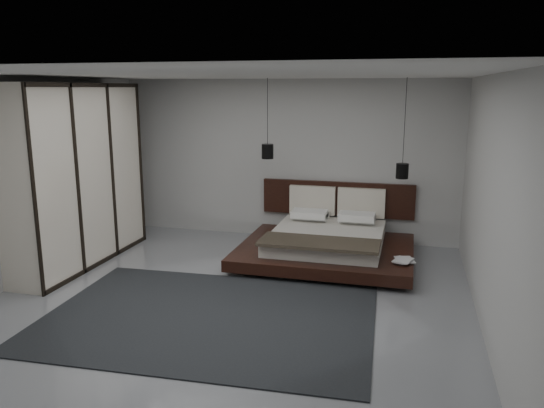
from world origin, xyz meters
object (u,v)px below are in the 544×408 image
(pendant_left, at_px, (268,151))
(wardrobe, at_px, (77,176))
(lattice_screen, at_px, (121,164))
(bed, at_px, (327,241))
(rug, at_px, (209,317))
(pendant_right, at_px, (402,171))

(pendant_left, xyz_separation_m, wardrobe, (-2.55, -1.55, -0.27))
(wardrobe, bearing_deg, lattice_screen, 98.52)
(bed, distance_m, rug, 2.77)
(bed, distance_m, wardrobe, 3.96)
(pendant_right, bearing_deg, bed, -159.64)
(bed, xyz_separation_m, pendant_right, (1.08, 0.40, 1.11))
(bed, height_order, pendant_left, pendant_left)
(bed, bearing_deg, rug, -111.10)
(pendant_left, bearing_deg, pendant_right, -0.00)
(pendant_right, bearing_deg, rug, -124.94)
(pendant_right, distance_m, wardrobe, 4.96)
(lattice_screen, bearing_deg, pendant_left, -2.74)
(bed, relative_size, pendant_right, 1.72)
(pendant_right, xyz_separation_m, rug, (-2.08, -2.97, -1.38))
(pendant_right, bearing_deg, lattice_screen, 178.45)
(bed, height_order, pendant_right, pendant_right)
(pendant_right, height_order, wardrobe, pendant_right)
(lattice_screen, xyz_separation_m, rug, (2.89, -3.11, -1.29))
(pendant_right, bearing_deg, pendant_left, 180.00)
(wardrobe, bearing_deg, bed, 17.48)
(bed, relative_size, pendant_left, 2.03)
(pendant_left, bearing_deg, rug, -88.20)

